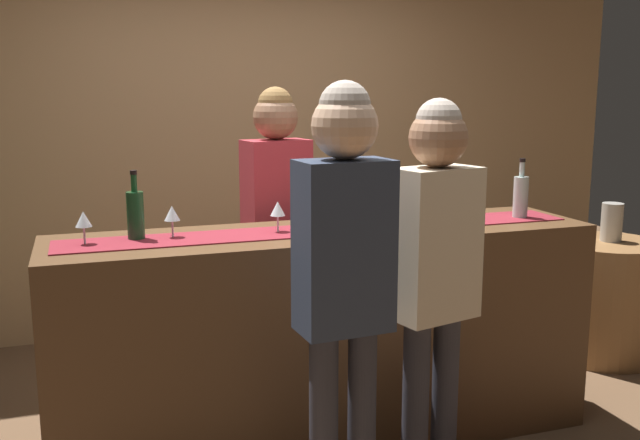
# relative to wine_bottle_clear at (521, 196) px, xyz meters

# --- Properties ---
(ground_plane) EXTENTS (10.00, 10.00, 0.00)m
(ground_plane) POSITION_rel_wine_bottle_clear_xyz_m (-1.03, 0.02, -1.15)
(ground_plane) COLOR brown
(back_wall) EXTENTS (6.00, 0.12, 2.90)m
(back_wall) POSITION_rel_wine_bottle_clear_xyz_m (-1.03, 1.92, 0.30)
(back_wall) COLOR tan
(back_wall) RESTS_ON ground
(bar_counter) EXTENTS (2.54, 0.60, 1.03)m
(bar_counter) POSITION_rel_wine_bottle_clear_xyz_m (-1.03, 0.02, -0.63)
(bar_counter) COLOR #543821
(bar_counter) RESTS_ON ground
(counter_runner_cloth) EXTENTS (2.42, 0.28, 0.01)m
(counter_runner_cloth) POSITION_rel_wine_bottle_clear_xyz_m (-1.03, 0.02, -0.11)
(counter_runner_cloth) COLOR maroon
(counter_runner_cloth) RESTS_ON bar_counter
(wine_bottle_clear) EXTENTS (0.07, 0.07, 0.30)m
(wine_bottle_clear) POSITION_rel_wine_bottle_clear_xyz_m (0.00, 0.00, 0.00)
(wine_bottle_clear) COLOR #B2C6C1
(wine_bottle_clear) RESTS_ON bar_counter
(wine_bottle_green) EXTENTS (0.07, 0.07, 0.30)m
(wine_bottle_green) POSITION_rel_wine_bottle_clear_xyz_m (-1.88, 0.08, 0.00)
(wine_bottle_green) COLOR #194723
(wine_bottle_green) RESTS_ON bar_counter
(wine_glass_near_customer) EXTENTS (0.07, 0.07, 0.14)m
(wine_glass_near_customer) POSITION_rel_wine_bottle_clear_xyz_m (-2.10, 0.04, -0.01)
(wine_glass_near_customer) COLOR silver
(wine_glass_near_customer) RESTS_ON bar_counter
(wine_glass_mid_counter) EXTENTS (0.07, 0.07, 0.14)m
(wine_glass_mid_counter) POSITION_rel_wine_bottle_clear_xyz_m (-1.26, 0.04, -0.01)
(wine_glass_mid_counter) COLOR silver
(wine_glass_mid_counter) RESTS_ON bar_counter
(wine_glass_far_end) EXTENTS (0.07, 0.07, 0.14)m
(wine_glass_far_end) POSITION_rel_wine_bottle_clear_xyz_m (-1.73, 0.07, -0.01)
(wine_glass_far_end) COLOR silver
(wine_glass_far_end) RESTS_ON bar_counter
(bartender) EXTENTS (0.37, 0.26, 1.69)m
(bartender) POSITION_rel_wine_bottle_clear_xyz_m (-1.11, 0.60, -0.10)
(bartender) COLOR #26262B
(bartender) RESTS_ON ground
(customer_sipping) EXTENTS (0.38, 0.28, 1.65)m
(customer_sipping) POSITION_rel_wine_bottle_clear_xyz_m (-0.78, -0.56, -0.14)
(customer_sipping) COLOR #33333D
(customer_sipping) RESTS_ON ground
(customer_browsing) EXTENTS (0.35, 0.24, 1.71)m
(customer_browsing) POSITION_rel_wine_bottle_clear_xyz_m (-1.20, -0.67, -0.09)
(customer_browsing) COLOR #33333D
(customer_browsing) RESTS_ON ground
(round_side_table) EXTENTS (0.68, 0.68, 0.74)m
(round_side_table) POSITION_rel_wine_bottle_clear_xyz_m (1.01, 0.50, -0.78)
(round_side_table) COLOR olive
(round_side_table) RESTS_ON ground
(vase_on_side_table) EXTENTS (0.13, 0.13, 0.24)m
(vase_on_side_table) POSITION_rel_wine_bottle_clear_xyz_m (1.03, 0.51, -0.29)
(vase_on_side_table) COLOR #A8A399
(vase_on_side_table) RESTS_ON round_side_table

